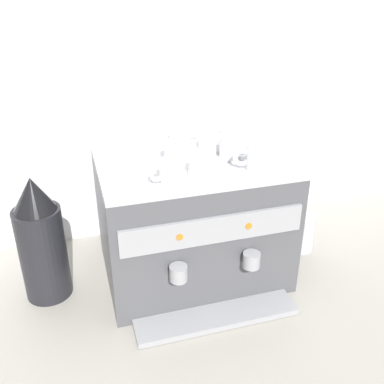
{
  "coord_description": "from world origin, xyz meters",
  "views": [
    {
      "loc": [
        -0.39,
        -1.31,
        1.02
      ],
      "look_at": [
        0.0,
        0.0,
        0.33
      ],
      "focal_mm": 41.19,
      "sensor_mm": 36.0,
      "label": 1
    }
  ],
  "objects_px": {
    "ceramic_cup_0": "(174,152)",
    "ceramic_bowl_3": "(204,167)",
    "ceramic_cup_3": "(232,147)",
    "coffee_grinder": "(41,241)",
    "ceramic_cup_2": "(258,158)",
    "ceramic_bowl_1": "(236,134)",
    "milk_pitcher": "(302,232)",
    "ceramic_bowl_0": "(131,158)",
    "ceramic_cup_1": "(181,132)",
    "ceramic_bowl_2": "(215,144)",
    "espresso_machine": "(192,218)",
    "ceramic_cup_4": "(170,171)"
  },
  "relations": [
    {
      "from": "ceramic_cup_1",
      "to": "ceramic_bowl_2",
      "type": "height_order",
      "value": "ceramic_cup_1"
    },
    {
      "from": "espresso_machine",
      "to": "ceramic_bowl_1",
      "type": "bearing_deg",
      "value": 33.0
    },
    {
      "from": "espresso_machine",
      "to": "ceramic_cup_4",
      "type": "xyz_separation_m",
      "value": [
        -0.11,
        -0.16,
        0.26
      ]
    },
    {
      "from": "ceramic_cup_1",
      "to": "milk_pitcher",
      "type": "xyz_separation_m",
      "value": [
        0.46,
        -0.14,
        -0.42
      ]
    },
    {
      "from": "ceramic_cup_0",
      "to": "ceramic_cup_1",
      "type": "distance_m",
      "value": 0.2
    },
    {
      "from": "ceramic_cup_0",
      "to": "ceramic_bowl_2",
      "type": "height_order",
      "value": "ceramic_cup_0"
    },
    {
      "from": "ceramic_bowl_0",
      "to": "espresso_machine",
      "type": "bearing_deg",
      "value": -6.34
    },
    {
      "from": "ceramic_cup_1",
      "to": "ceramic_bowl_3",
      "type": "distance_m",
      "value": 0.29
    },
    {
      "from": "ceramic_bowl_0",
      "to": "ceramic_bowl_3",
      "type": "height_order",
      "value": "ceramic_bowl_3"
    },
    {
      "from": "ceramic_cup_4",
      "to": "ceramic_bowl_0",
      "type": "distance_m",
      "value": 0.2
    },
    {
      "from": "ceramic_cup_0",
      "to": "espresso_machine",
      "type": "bearing_deg",
      "value": 20.85
    },
    {
      "from": "ceramic_bowl_1",
      "to": "coffee_grinder",
      "type": "xyz_separation_m",
      "value": [
        -0.73,
        -0.12,
        -0.26
      ]
    },
    {
      "from": "ceramic_bowl_2",
      "to": "milk_pitcher",
      "type": "bearing_deg",
      "value": -8.08
    },
    {
      "from": "ceramic_cup_2",
      "to": "ceramic_bowl_1",
      "type": "relative_size",
      "value": 0.96
    },
    {
      "from": "ceramic_bowl_3",
      "to": "ceramic_bowl_2",
      "type": "bearing_deg",
      "value": 62.12
    },
    {
      "from": "ceramic_bowl_1",
      "to": "ceramic_cup_3",
      "type": "bearing_deg",
      "value": -116.32
    },
    {
      "from": "espresso_machine",
      "to": "coffee_grinder",
      "type": "xyz_separation_m",
      "value": [
        -0.52,
        0.02,
        -0.01
      ]
    },
    {
      "from": "ceramic_bowl_2",
      "to": "ceramic_cup_4",
      "type": "bearing_deg",
      "value": -134.23
    },
    {
      "from": "ceramic_cup_1",
      "to": "ceramic_cup_3",
      "type": "bearing_deg",
      "value": -59.67
    },
    {
      "from": "ceramic_bowl_0",
      "to": "ceramic_cup_1",
      "type": "bearing_deg",
      "value": 32.99
    },
    {
      "from": "ceramic_cup_4",
      "to": "ceramic_bowl_1",
      "type": "relative_size",
      "value": 0.85
    },
    {
      "from": "espresso_machine",
      "to": "ceramic_bowl_0",
      "type": "distance_m",
      "value": 0.32
    },
    {
      "from": "ceramic_cup_4",
      "to": "coffee_grinder",
      "type": "xyz_separation_m",
      "value": [
        -0.41,
        0.17,
        -0.28
      ]
    },
    {
      "from": "ceramic_bowl_0",
      "to": "coffee_grinder",
      "type": "relative_size",
      "value": 0.25
    },
    {
      "from": "ceramic_bowl_2",
      "to": "ceramic_cup_3",
      "type": "bearing_deg",
      "value": -78.56
    },
    {
      "from": "ceramic_cup_3",
      "to": "coffee_grinder",
      "type": "xyz_separation_m",
      "value": [
        -0.64,
        0.06,
        -0.28
      ]
    },
    {
      "from": "ceramic_cup_2",
      "to": "ceramic_bowl_3",
      "type": "xyz_separation_m",
      "value": [
        -0.17,
        0.01,
        -0.02
      ]
    },
    {
      "from": "espresso_machine",
      "to": "milk_pitcher",
      "type": "distance_m",
      "value": 0.49
    },
    {
      "from": "ceramic_bowl_0",
      "to": "ceramic_bowl_1",
      "type": "xyz_separation_m",
      "value": [
        0.41,
        0.11,
        0.0
      ]
    },
    {
      "from": "ceramic_cup_4",
      "to": "ceramic_cup_3",
      "type": "bearing_deg",
      "value": 25.63
    },
    {
      "from": "ceramic_cup_4",
      "to": "ceramic_bowl_3",
      "type": "distance_m",
      "value": 0.11
    },
    {
      "from": "ceramic_cup_0",
      "to": "ceramic_cup_1",
      "type": "height_order",
      "value": "ceramic_cup_0"
    },
    {
      "from": "espresso_machine",
      "to": "ceramic_cup_1",
      "type": "relative_size",
      "value": 5.47
    },
    {
      "from": "ceramic_bowl_3",
      "to": "coffee_grinder",
      "type": "distance_m",
      "value": 0.6
    },
    {
      "from": "ceramic_cup_4",
      "to": "ceramic_bowl_0",
      "type": "relative_size",
      "value": 0.97
    },
    {
      "from": "ceramic_cup_0",
      "to": "ceramic_bowl_3",
      "type": "distance_m",
      "value": 0.12
    },
    {
      "from": "ceramic_cup_0",
      "to": "ceramic_cup_2",
      "type": "distance_m",
      "value": 0.27
    },
    {
      "from": "milk_pitcher",
      "to": "ceramic_cup_0",
      "type": "bearing_deg",
      "value": -175.85
    },
    {
      "from": "ceramic_cup_0",
      "to": "ceramic_bowl_3",
      "type": "height_order",
      "value": "ceramic_cup_0"
    },
    {
      "from": "espresso_machine",
      "to": "ceramic_bowl_0",
      "type": "bearing_deg",
      "value": 173.66
    },
    {
      "from": "ceramic_cup_1",
      "to": "ceramic_bowl_0",
      "type": "bearing_deg",
      "value": -147.01
    },
    {
      "from": "ceramic_cup_1",
      "to": "coffee_grinder",
      "type": "height_order",
      "value": "ceramic_cup_1"
    },
    {
      "from": "ceramic_cup_2",
      "to": "ceramic_cup_3",
      "type": "distance_m",
      "value": 0.11
    },
    {
      "from": "ceramic_cup_2",
      "to": "ceramic_bowl_1",
      "type": "bearing_deg",
      "value": 81.54
    },
    {
      "from": "ceramic_bowl_1",
      "to": "milk_pitcher",
      "type": "height_order",
      "value": "ceramic_bowl_1"
    },
    {
      "from": "ceramic_bowl_1",
      "to": "ceramic_bowl_2",
      "type": "xyz_separation_m",
      "value": [
        -0.11,
        -0.07,
        -0.0
      ]
    },
    {
      "from": "ceramic_cup_3",
      "to": "ceramic_bowl_2",
      "type": "height_order",
      "value": "ceramic_cup_3"
    },
    {
      "from": "espresso_machine",
      "to": "milk_pitcher",
      "type": "height_order",
      "value": "espresso_machine"
    },
    {
      "from": "ceramic_cup_0",
      "to": "ceramic_cup_3",
      "type": "distance_m",
      "value": 0.19
    },
    {
      "from": "ceramic_cup_1",
      "to": "ceramic_bowl_3",
      "type": "bearing_deg",
      "value": -91.6
    }
  ]
}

